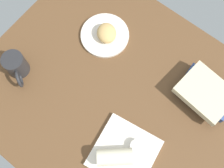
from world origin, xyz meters
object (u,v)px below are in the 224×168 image
at_px(scone_pastry, 107,33).
at_px(book_stack, 206,92).
at_px(sauce_cup, 137,146).
at_px(breakfast_wrap, 115,157).
at_px(coffee_mug, 16,65).
at_px(square_plate, 124,153).
at_px(round_plate, 105,35).

distance_m(scone_pastry, book_stack, 0.46).
xyz_separation_m(sauce_cup, breakfast_wrap, (-0.04, -0.08, 0.02)).
relative_size(sauce_cup, coffee_mug, 0.39).
distance_m(breakfast_wrap, coffee_mug, 0.52).
bearing_deg(scone_pastry, square_plate, -43.79).
bearing_deg(breakfast_wrap, round_plate, 1.72).
distance_m(square_plate, book_stack, 0.39).
relative_size(square_plate, book_stack, 0.99).
bearing_deg(square_plate, book_stack, 73.57).
distance_m(round_plate, scone_pastry, 0.03).
height_order(sauce_cup, breakfast_wrap, breakfast_wrap).
bearing_deg(book_stack, coffee_mug, -149.95).
height_order(scone_pastry, coffee_mug, coffee_mug).
xyz_separation_m(scone_pastry, coffee_mug, (-0.18, -0.33, 0.02)).
distance_m(round_plate, sauce_cup, 0.48).
relative_size(round_plate, square_plate, 0.93).
distance_m(scone_pastry, sauce_cup, 0.47).
bearing_deg(book_stack, square_plate, -106.43).
height_order(scone_pastry, square_plate, scone_pastry).
relative_size(square_plate, coffee_mug, 1.74).
bearing_deg(round_plate, breakfast_wrap, -47.31).
bearing_deg(coffee_mug, square_plate, -0.02).
relative_size(round_plate, breakfast_wrap, 1.60).
bearing_deg(scone_pastry, breakfast_wrap, -48.13).
bearing_deg(coffee_mug, scone_pastry, 61.01).
distance_m(breakfast_wrap, book_stack, 0.43).
xyz_separation_m(square_plate, sauce_cup, (0.02, 0.04, 0.02)).
xyz_separation_m(round_plate, square_plate, (0.36, -0.33, 0.00)).
distance_m(scone_pastry, coffee_mug, 0.38).
distance_m(scone_pastry, square_plate, 0.48).
bearing_deg(coffee_mug, breakfast_wrap, -3.96).
bearing_deg(breakfast_wrap, book_stack, -58.27).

